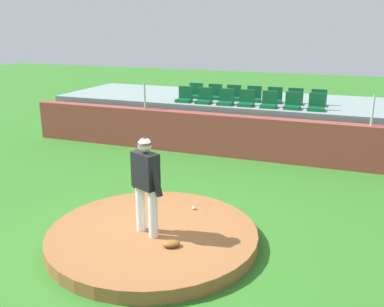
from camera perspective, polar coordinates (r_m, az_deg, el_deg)
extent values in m
plane|color=#307323|center=(8.17, -5.16, -11.49)|extent=(60.00, 60.00, 0.00)
cylinder|color=#945C33|center=(8.11, -5.18, -10.74)|extent=(3.83, 3.83, 0.24)
cylinder|color=white|center=(7.90, -6.76, -7.10)|extent=(0.17, 0.17, 0.87)
cylinder|color=white|center=(7.65, -5.14, -7.89)|extent=(0.17, 0.17, 0.87)
cube|color=black|center=(7.50, -6.14, -2.22)|extent=(0.56, 0.45, 0.63)
cylinder|color=black|center=(7.71, -7.32, -2.03)|extent=(0.22, 0.18, 0.71)
cylinder|color=black|center=(7.32, -4.87, -2.98)|extent=(0.34, 0.24, 0.71)
sphere|color=beige|center=(7.37, -6.24, 1.13)|extent=(0.24, 0.24, 0.24)
cone|color=black|center=(7.35, -6.26, 1.77)|extent=(0.37, 0.37, 0.13)
sphere|color=white|center=(8.84, 0.22, -7.16)|extent=(0.07, 0.07, 0.07)
ellipsoid|color=brown|center=(7.47, -2.73, -11.75)|extent=(0.36, 0.33, 0.11)
cube|color=brown|center=(13.01, 5.90, 2.24)|extent=(14.05, 0.40, 1.26)
cylinder|color=silver|center=(13.88, -6.24, 7.52)|extent=(0.06, 0.06, 0.82)
cylinder|color=silver|center=(12.39, 22.67, 5.25)|extent=(0.06, 0.06, 0.82)
cube|color=gray|center=(15.34, 8.35, 4.56)|extent=(13.87, 3.81, 1.37)
cube|color=#10572F|center=(14.47, -1.09, 6.98)|extent=(0.48, 0.44, 0.10)
cube|color=#10572F|center=(14.60, -0.82, 8.06)|extent=(0.48, 0.08, 0.40)
cube|color=#10572F|center=(14.20, 1.52, 6.80)|extent=(0.48, 0.44, 0.10)
cube|color=#10572F|center=(14.33, 1.77, 7.90)|extent=(0.48, 0.08, 0.40)
cube|color=#10572F|center=(13.97, 4.39, 6.59)|extent=(0.48, 0.44, 0.10)
cube|color=#10572F|center=(14.10, 4.63, 7.71)|extent=(0.48, 0.08, 0.40)
cube|color=#10572F|center=(13.82, 7.06, 6.41)|extent=(0.48, 0.44, 0.10)
cube|color=#10572F|center=(13.95, 7.28, 7.53)|extent=(0.48, 0.08, 0.40)
cube|color=#10572F|center=(13.65, 10.02, 6.16)|extent=(0.48, 0.44, 0.10)
cube|color=#10572F|center=(13.79, 10.22, 7.30)|extent=(0.48, 0.08, 0.40)
cube|color=#10572F|center=(13.57, 13.01, 5.92)|extent=(0.48, 0.44, 0.10)
cube|color=#10572F|center=(13.70, 13.19, 7.07)|extent=(0.48, 0.08, 0.40)
cube|color=#10572F|center=(13.50, 15.98, 5.66)|extent=(0.48, 0.44, 0.10)
cube|color=#10572F|center=(13.64, 16.13, 6.81)|extent=(0.48, 0.08, 0.40)
cube|color=#10572F|center=(15.29, 0.33, 7.51)|extent=(0.48, 0.44, 0.10)
cube|color=#10572F|center=(15.42, 0.57, 8.52)|extent=(0.48, 0.08, 0.40)
cube|color=#10572F|center=(15.05, 2.87, 7.34)|extent=(0.48, 0.44, 0.10)
cube|color=#10572F|center=(15.18, 3.10, 8.37)|extent=(0.48, 0.08, 0.40)
cube|color=#10572F|center=(14.88, 5.34, 7.18)|extent=(0.48, 0.44, 0.10)
cube|color=#10572F|center=(15.01, 5.55, 8.22)|extent=(0.48, 0.08, 0.40)
cube|color=#10572F|center=(14.70, 8.00, 6.98)|extent=(0.48, 0.44, 0.10)
cube|color=#10572F|center=(14.83, 8.20, 8.04)|extent=(0.48, 0.08, 0.40)
cube|color=#10572F|center=(14.55, 10.68, 6.75)|extent=(0.48, 0.44, 0.10)
cube|color=#10572F|center=(14.68, 10.86, 7.82)|extent=(0.48, 0.08, 0.40)
cube|color=#10572F|center=(14.43, 13.31, 6.52)|extent=(0.48, 0.44, 0.10)
cube|color=#10572F|center=(14.57, 13.48, 7.60)|extent=(0.48, 0.08, 0.40)
cube|color=#10572F|center=(14.34, 16.23, 6.25)|extent=(0.48, 0.44, 0.10)
cube|color=#10572F|center=(14.48, 16.37, 7.33)|extent=(0.48, 0.08, 0.40)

